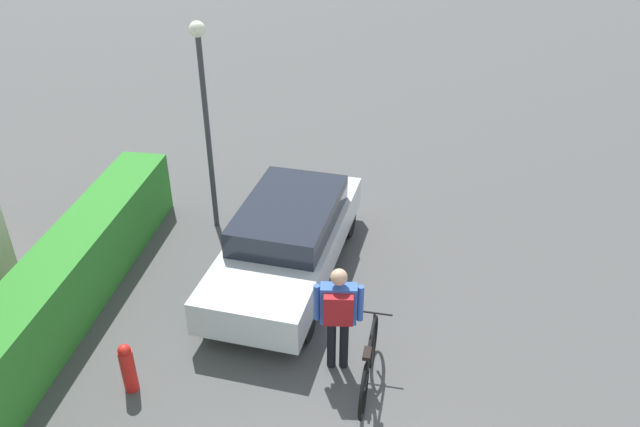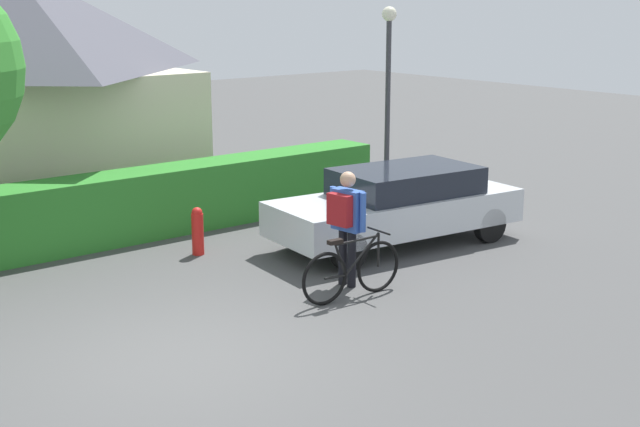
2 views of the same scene
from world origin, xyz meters
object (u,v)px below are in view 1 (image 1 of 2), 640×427
person_rider (338,311)px  street_lamp (204,100)px  bicycle (369,364)px  fire_hydrant (128,367)px  parked_car_near (287,238)px

person_rider → street_lamp: 4.79m
person_rider → bicycle: bearing=-121.3°
bicycle → person_rider: (0.29, 0.47, 0.65)m
street_lamp → fire_hydrant: bearing=-179.3°
bicycle → fire_hydrant: size_ratio=2.14×
bicycle → street_lamp: bearing=41.2°
street_lamp → bicycle: bearing=-138.8°
person_rider → street_lamp: street_lamp is taller
bicycle → street_lamp: (3.80, 3.32, 2.20)m
parked_car_near → bicycle: bearing=-146.8°
bicycle → parked_car_near: bearing=33.2°
bicycle → street_lamp: 5.51m
parked_car_near → street_lamp: bearing=52.1°
person_rider → street_lamp: size_ratio=0.43×
bicycle → street_lamp: street_lamp is taller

